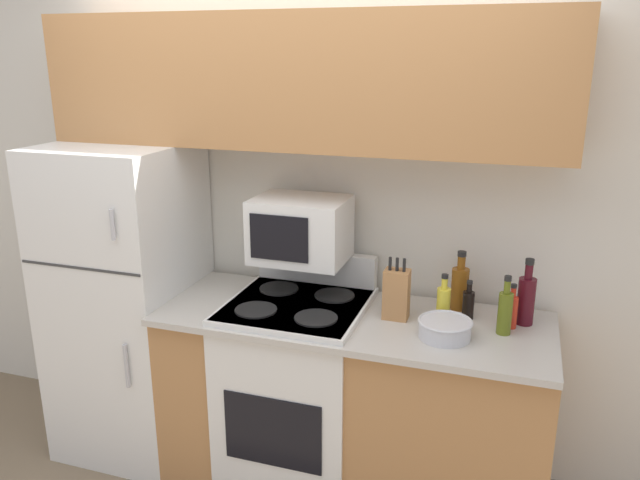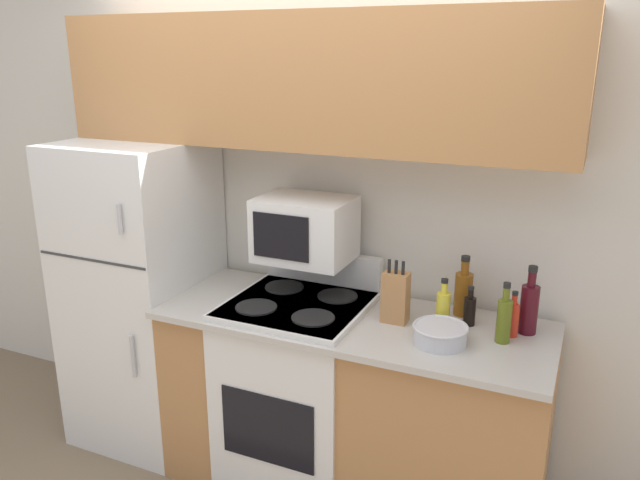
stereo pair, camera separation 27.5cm
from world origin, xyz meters
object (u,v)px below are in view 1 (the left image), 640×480
object	(u,v)px
refrigerator	(128,301)
microwave	(300,229)
bottle_olive_oil	(505,311)
knife_block	(396,294)
bottle_hot_sauce	(512,311)
bottle_wine_red	(526,299)
bowl	(445,328)
bottle_whiskey	(460,286)
bottle_soy_sauce	(468,304)
bottle_cooking_spray	(443,303)
stove	(298,390)

from	to	relation	value
refrigerator	microwave	xyz separation A→B (m)	(0.92, 0.12, 0.44)
microwave	bottle_olive_oil	xyz separation A→B (m)	(0.96, -0.12, -0.24)
knife_block	bottle_hot_sauce	world-z (taller)	knife_block
refrigerator	bottle_wine_red	bearing A→B (deg)	3.73
bowl	bottle_whiskey	xyz separation A→B (m)	(0.02, 0.33, 0.07)
bottle_soy_sauce	bottle_cooking_spray	distance (m)	0.12
refrigerator	bottle_hot_sauce	bearing A→B (deg)	2.03
bottle_hot_sauce	bottle_olive_oil	distance (m)	0.08
bottle_wine_red	knife_block	bearing A→B (deg)	-167.76
microwave	bowl	bearing A→B (deg)	-18.36
bottle_olive_oil	bottle_cooking_spray	xyz separation A→B (m)	(-0.26, 0.05, -0.02)
bottle_wine_red	bottle_olive_oil	xyz separation A→B (m)	(-0.08, -0.13, -0.02)
refrigerator	knife_block	xyz separation A→B (m)	(1.41, 0.01, 0.22)
bowl	bottle_olive_oil	distance (m)	0.27
bowl	bottle_wine_red	size ratio (longest dim) A/B	0.76
microwave	bottle_hot_sauce	xyz separation A→B (m)	(0.99, -0.05, -0.26)
bottle_whiskey	bottle_hot_sauce	bearing A→B (deg)	-30.23
refrigerator	bottle_olive_oil	world-z (taller)	refrigerator
microwave	knife_block	xyz separation A→B (m)	(0.49, -0.11, -0.23)
microwave	bowl	world-z (taller)	microwave
knife_block	bottle_cooking_spray	xyz separation A→B (m)	(0.20, 0.03, -0.03)
bottle_wine_red	bottle_soy_sauce	world-z (taller)	bottle_wine_red
microwave	bottle_soy_sauce	bearing A→B (deg)	-0.65
microwave	bottle_whiskey	world-z (taller)	microwave
bowl	bottle_olive_oil	world-z (taller)	bottle_olive_oil
stove	microwave	world-z (taller)	microwave
stove	bowl	size ratio (longest dim) A/B	4.84
stove	bottle_hot_sauce	bearing A→B (deg)	5.56
knife_block	bottle_hot_sauce	bearing A→B (deg)	6.81
stove	bottle_soy_sauce	xyz separation A→B (m)	(0.77, 0.13, 0.50)
bottle_olive_oil	bottle_wine_red	bearing A→B (deg)	58.60
microwave	bowl	xyz separation A→B (m)	(0.73, -0.24, -0.30)
knife_block	bottle_cooking_spray	size ratio (longest dim) A/B	1.31
bottle_olive_oil	bottle_hot_sauce	bearing A→B (deg)	70.14
bottle_cooking_spray	bottle_whiskey	bearing A→B (deg)	72.38
bottle_soy_sauce	bottle_whiskey	xyz separation A→B (m)	(-0.05, 0.10, 0.04)
bowl	bottle_wine_red	bearing A→B (deg)	38.92
stove	bottle_cooking_spray	size ratio (longest dim) A/B	5.02
bottle_hot_sauce	bottle_whiskey	distance (m)	0.28
stove	knife_block	distance (m)	0.72
bottle_whiskey	knife_block	bearing A→B (deg)	-142.43
bottle_hot_sauce	bottle_whiskey	world-z (taller)	bottle_whiskey
bottle_cooking_spray	bottle_whiskey	world-z (taller)	bottle_whiskey
refrigerator	bowl	distance (m)	1.66
bottle_wine_red	bottle_whiskey	bearing A→B (deg)	165.04
stove	knife_block	xyz separation A→B (m)	(0.46, 0.03, 0.55)
bottle_wine_red	bottle_hot_sauce	world-z (taller)	bottle_wine_red
stove	bottle_olive_oil	distance (m)	1.07
refrigerator	stove	xyz separation A→B (m)	(0.95, -0.03, -0.33)
stove	bottle_hot_sauce	xyz separation A→B (m)	(0.96, 0.09, 0.51)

